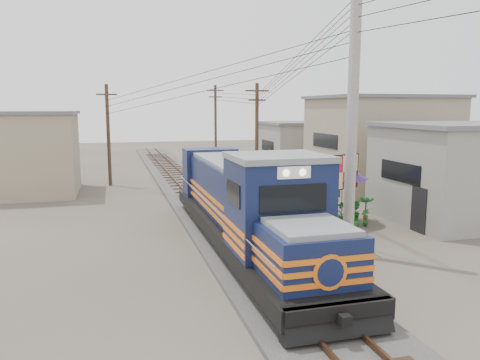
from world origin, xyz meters
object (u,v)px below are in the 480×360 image
object	(u,v)px
market_umbrella	(343,172)
vendor	(323,195)
locomotive	(245,206)
billboard	(342,174)

from	to	relation	value
market_umbrella	vendor	xyz separation A→B (m)	(0.31, 2.64, -1.56)
market_umbrella	vendor	distance (m)	3.08
locomotive	vendor	size ratio (longest dim) A/B	9.29
vendor	locomotive	bearing A→B (deg)	19.19
locomotive	billboard	world-z (taller)	locomotive
locomotive	billboard	bearing A→B (deg)	20.72
billboard	vendor	distance (m)	4.05
market_umbrella	vendor	bearing A→B (deg)	83.24
billboard	locomotive	bearing A→B (deg)	177.23
billboard	market_umbrella	size ratio (longest dim) A/B	1.04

